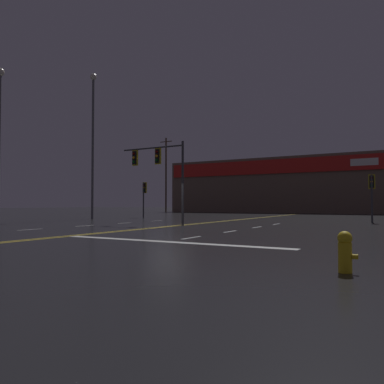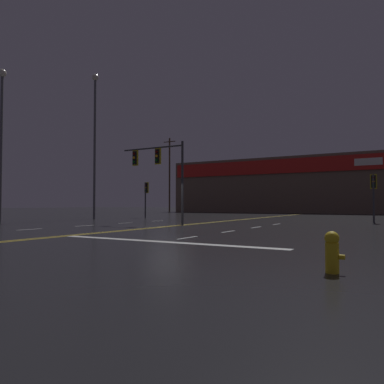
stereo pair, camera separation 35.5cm
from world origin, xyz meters
name	(u,v)px [view 1 (the left image)]	position (x,y,z in m)	size (l,w,h in m)	color
ground_plane	(168,227)	(0.00, 0.00, 0.00)	(200.00, 200.00, 0.00)	black
road_markings	(168,228)	(0.82, -1.29, 0.00)	(13.48, 60.00, 0.01)	gold
traffic_signal_median	(157,163)	(-1.75, 1.39, 3.79)	(4.48, 0.36, 4.98)	#38383D
traffic_signal_corner_northwest	(144,192)	(-9.10, 10.03, 2.38)	(0.42, 0.36, 3.25)	#38383D
traffic_signal_corner_northeast	(372,187)	(9.61, 10.37, 2.39)	(0.42, 0.36, 3.25)	#38383D
streetlight_far_left	(93,129)	(-11.37, 5.81, 7.61)	(0.56, 0.56, 12.36)	#59595E
fire_hydrant	(345,251)	(10.44, -10.19, 0.40)	(0.35, 0.26, 0.76)	gold
building_backdrop	(312,186)	(0.00, 38.62, 3.96)	(42.08, 10.23, 7.88)	brown
utility_pole_row	(302,169)	(-0.30, 33.36, 6.02)	(47.30, 0.26, 12.05)	#4C3828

